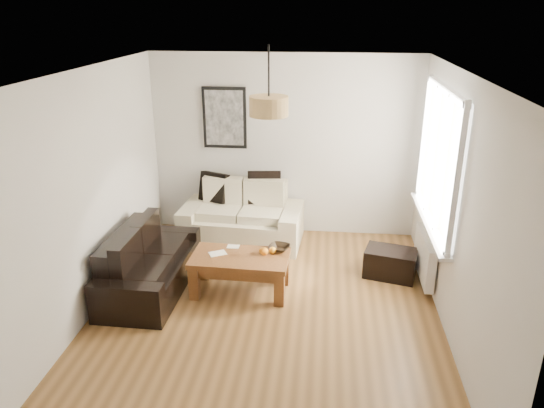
# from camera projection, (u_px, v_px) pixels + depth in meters

# --- Properties ---
(floor) EXTENTS (4.50, 4.50, 0.00)m
(floor) POSITION_uv_depth(u_px,v_px,m) (266.00, 311.00, 5.73)
(floor) COLOR brown
(floor) RESTS_ON ground
(ceiling) EXTENTS (3.80, 4.50, 0.00)m
(ceiling) POSITION_uv_depth(u_px,v_px,m) (265.00, 72.00, 4.79)
(ceiling) COLOR white
(ceiling) RESTS_ON floor
(wall_back) EXTENTS (3.80, 0.04, 2.60)m
(wall_back) POSITION_uv_depth(u_px,v_px,m) (284.00, 146.00, 7.34)
(wall_back) COLOR silver
(wall_back) RESTS_ON floor
(wall_front) EXTENTS (3.80, 0.04, 2.60)m
(wall_front) POSITION_uv_depth(u_px,v_px,m) (222.00, 332.00, 3.17)
(wall_front) COLOR silver
(wall_front) RESTS_ON floor
(wall_left) EXTENTS (0.04, 4.50, 2.60)m
(wall_left) POSITION_uv_depth(u_px,v_px,m) (88.00, 195.00, 5.45)
(wall_left) COLOR silver
(wall_left) RESTS_ON floor
(wall_right) EXTENTS (0.04, 4.50, 2.60)m
(wall_right) POSITION_uv_depth(u_px,v_px,m) (457.00, 210.00, 5.07)
(wall_right) COLOR silver
(wall_right) RESTS_ON floor
(window_bay) EXTENTS (0.14, 1.90, 1.60)m
(window_bay) POSITION_uv_depth(u_px,v_px,m) (440.00, 158.00, 5.70)
(window_bay) COLOR white
(window_bay) RESTS_ON wall_right
(radiator) EXTENTS (0.10, 0.90, 0.52)m
(radiator) POSITION_uv_depth(u_px,v_px,m) (425.00, 256.00, 6.15)
(radiator) COLOR white
(radiator) RESTS_ON wall_right
(poster) EXTENTS (0.62, 0.04, 0.87)m
(poster) POSITION_uv_depth(u_px,v_px,m) (225.00, 118.00, 7.26)
(poster) COLOR black
(poster) RESTS_ON wall_back
(pendant_shade) EXTENTS (0.40, 0.40, 0.20)m
(pendant_shade) POSITION_uv_depth(u_px,v_px,m) (269.00, 106.00, 5.20)
(pendant_shade) COLOR tan
(pendant_shade) RESTS_ON ceiling
(loveseat_cream) EXTENTS (1.73, 1.02, 0.83)m
(loveseat_cream) POSITION_uv_depth(u_px,v_px,m) (242.00, 214.00, 7.28)
(loveseat_cream) COLOR beige
(loveseat_cream) RESTS_ON floor
(sofa_leather) EXTENTS (0.84, 1.67, 0.71)m
(sofa_leather) POSITION_uv_depth(u_px,v_px,m) (150.00, 262.00, 6.06)
(sofa_leather) COLOR black
(sofa_leather) RESTS_ON floor
(coffee_table) EXTENTS (1.15, 0.65, 0.46)m
(coffee_table) POSITION_uv_depth(u_px,v_px,m) (240.00, 274.00, 6.05)
(coffee_table) COLOR brown
(coffee_table) RESTS_ON floor
(ottoman) EXTENTS (0.70, 0.54, 0.36)m
(ottoman) POSITION_uv_depth(u_px,v_px,m) (390.00, 263.00, 6.41)
(ottoman) COLOR black
(ottoman) RESTS_ON floor
(cushion_left) EXTENTS (0.44, 0.28, 0.42)m
(cushion_left) POSITION_uv_depth(u_px,v_px,m) (214.00, 187.00, 7.40)
(cushion_left) COLOR black
(cushion_left) RESTS_ON loveseat_cream
(cushion_right) EXTENTS (0.48, 0.20, 0.47)m
(cushion_right) POSITION_uv_depth(u_px,v_px,m) (264.00, 187.00, 7.32)
(cushion_right) COLOR black
(cushion_right) RESTS_ON loveseat_cream
(fruit_bowl) EXTENTS (0.30, 0.30, 0.06)m
(fruit_bowl) POSITION_uv_depth(u_px,v_px,m) (279.00, 248.00, 6.10)
(fruit_bowl) COLOR black
(fruit_bowl) RESTS_ON coffee_table
(orange_a) EXTENTS (0.11, 0.11, 0.09)m
(orange_a) POSITION_uv_depth(u_px,v_px,m) (264.00, 251.00, 5.99)
(orange_a) COLOR orange
(orange_a) RESTS_ON fruit_bowl
(orange_b) EXTENTS (0.10, 0.10, 0.08)m
(orange_b) POSITION_uv_depth(u_px,v_px,m) (273.00, 250.00, 6.01)
(orange_b) COLOR orange
(orange_b) RESTS_ON fruit_bowl
(orange_c) EXTENTS (0.08, 0.08, 0.07)m
(orange_c) POSITION_uv_depth(u_px,v_px,m) (262.00, 251.00, 6.01)
(orange_c) COLOR orange
(orange_c) RESTS_ON fruit_bowl
(papers) EXTENTS (0.24, 0.21, 0.01)m
(papers) POSITION_uv_depth(u_px,v_px,m) (218.00, 253.00, 6.03)
(papers) COLOR white
(papers) RESTS_ON coffee_table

